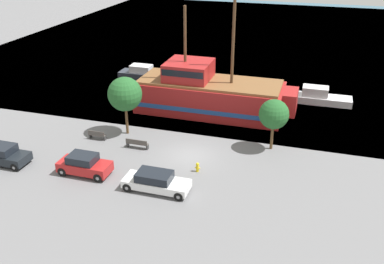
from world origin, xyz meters
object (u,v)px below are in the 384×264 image
parked_car_curb_mid (2,155)px  bench_promenade_east (137,143)px  pirate_ship (209,94)px  fire_hydrant (197,167)px  parked_car_curb_rear (156,181)px  moored_boat_outer (318,97)px  bench_promenade_west (97,135)px  moored_boat_dockside (144,74)px  parked_car_curb_front (84,165)px

parked_car_curb_mid → bench_promenade_east: size_ratio=2.16×
pirate_ship → fire_hydrant: pirate_ship is taller
pirate_ship → parked_car_curb_mid: bearing=-130.8°
pirate_ship → parked_car_curb_rear: size_ratio=3.31×
moored_boat_outer → bench_promenade_west: size_ratio=4.31×
moored_boat_outer → fire_hydrant: size_ratio=8.73×
fire_hydrant → moored_boat_dockside: bearing=122.9°
fire_hydrant → bench_promenade_east: size_ratio=0.40×
pirate_ship → bench_promenade_east: (-3.74, -9.55, -1.50)m
moored_boat_dockside → moored_boat_outer: size_ratio=0.96×
moored_boat_dockside → bench_promenade_west: 16.63m
parked_car_curb_rear → fire_hydrant: size_ratio=6.25×
moored_boat_outer → parked_car_curb_rear: bearing=-116.5°
pirate_ship → fire_hydrant: bearing=-79.2°
moored_boat_dockside → parked_car_curb_mid: bearing=-97.0°
moored_boat_dockside → parked_car_curb_front: 22.42m
parked_car_curb_front → fire_hydrant: parked_car_curb_front is taller
parked_car_curb_mid → parked_car_curb_rear: size_ratio=0.88×
parked_car_curb_mid → fire_hydrant: (15.18, 3.23, -0.34)m
parked_car_curb_mid → parked_car_curb_front: bearing=3.2°
parked_car_curb_front → fire_hydrant: size_ratio=5.23×
moored_boat_dockside → parked_car_curb_rear: 24.75m
moored_boat_outer → fire_hydrant: 19.46m
parked_car_curb_mid → bench_promenade_west: (5.12, 5.95, -0.32)m
moored_boat_outer → moored_boat_dockside: bearing=175.6°
parked_car_curb_mid → fire_hydrant: size_ratio=5.47×
parked_car_curb_front → fire_hydrant: 8.60m
parked_car_curb_front → bench_promenade_west: bearing=109.3°
parked_car_curb_rear → fire_hydrant: bearing=57.6°
parked_car_curb_front → parked_car_curb_rear: 6.02m
bench_promenade_west → pirate_ship: bearing=49.1°
parked_car_curb_front → parked_car_curb_mid: 7.08m
moored_boat_outer → bench_promenade_west: 23.64m
parked_car_curb_rear → bench_promenade_west: bearing=142.7°
parked_car_curb_front → parked_car_curb_rear: parked_car_curb_front is taller
pirate_ship → parked_car_curb_front: pirate_ship is taller
pirate_ship → bench_promenade_east: pirate_ship is taller
fire_hydrant → bench_promenade_east: 6.38m
moored_boat_dockside → moored_boat_outer: bearing=-4.4°
pirate_ship → bench_promenade_west: size_ratio=10.22×
moored_boat_outer → parked_car_curb_rear: moored_boat_outer is taller
parked_car_curb_front → bench_promenade_west: size_ratio=2.58×
parked_car_curb_front → parked_car_curb_rear: size_ratio=0.84×
parked_car_curb_rear → moored_boat_outer: bearing=63.5°
fire_hydrant → bench_promenade_west: 10.41m
fire_hydrant → bench_promenade_east: bench_promenade_east is taller
parked_car_curb_mid → bench_promenade_east: 10.67m
parked_car_curb_front → bench_promenade_east: bearing=67.1°
parked_car_curb_rear → fire_hydrant: parked_car_curb_rear is taller
moored_boat_dockside → parked_car_curb_rear: (10.30, -22.50, 0.02)m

